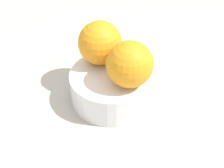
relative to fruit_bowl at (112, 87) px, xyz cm
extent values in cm
cube|color=#BCB29E|center=(0.00, 0.00, -3.72)|extent=(110.00, 110.00, 2.00)
cylinder|color=white|center=(0.00, 0.00, -2.32)|extent=(9.65, 9.65, 0.80)
cylinder|color=white|center=(0.00, 0.00, 0.13)|extent=(15.56, 15.56, 5.69)
sphere|color=orange|center=(2.58, -3.87, 7.04)|extent=(8.15, 8.15, 8.15)
sphere|color=orange|center=(-3.20, 2.06, 6.99)|extent=(8.03, 8.03, 8.03)
camera|label=1|loc=(-4.50, 44.90, 38.66)|focal=51.04mm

